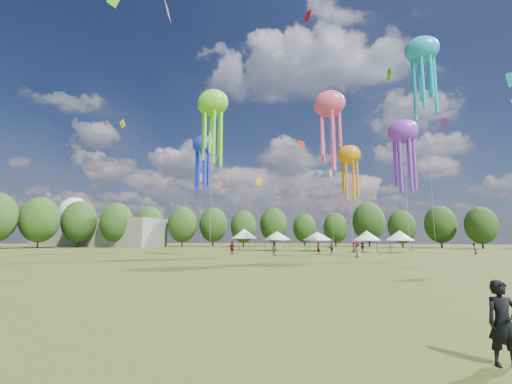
% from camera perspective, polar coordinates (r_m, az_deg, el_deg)
% --- Properties ---
extents(ground, '(300.00, 300.00, 0.00)m').
position_cam_1_polar(ground, '(10.92, -5.88, -20.59)').
color(ground, '#384416').
rests_on(ground, ground).
extents(observer_main, '(0.66, 0.51, 1.61)m').
position_cam_1_polar(observer_main, '(8.47, 36.23, -17.36)').
color(observer_main, black).
rests_on(observer_main, ground).
extents(spectator_near, '(1.08, 0.98, 1.81)m').
position_cam_1_polar(spectator_near, '(47.23, 3.11, -9.65)').
color(spectator_near, gray).
rests_on(spectator_near, ground).
extents(spectators_far, '(35.86, 21.03, 1.91)m').
position_cam_1_polar(spectators_far, '(55.97, 15.25, -9.13)').
color(spectators_far, gray).
rests_on(spectators_far, ground).
extents(festival_tents, '(34.59, 9.92, 4.44)m').
position_cam_1_polar(festival_tents, '(66.94, 8.79, -7.22)').
color(festival_tents, '#47474C').
rests_on(festival_tents, ground).
extents(show_kites, '(42.69, 20.78, 31.68)m').
position_cam_1_polar(show_kites, '(53.71, 9.24, 11.97)').
color(show_kites, '#72EB26').
rests_on(show_kites, ground).
extents(small_kites, '(66.95, 60.45, 39.53)m').
position_cam_1_polar(small_kites, '(59.19, 13.25, 19.48)').
color(small_kites, '#72EB26').
rests_on(small_kites, ground).
extents(treeline, '(201.57, 95.24, 13.43)m').
position_cam_1_polar(treeline, '(72.84, 11.66, -4.42)').
color(treeline, '#38281C').
rests_on(treeline, ground).
extents(hangar, '(40.00, 12.00, 8.00)m').
position_cam_1_polar(hangar, '(111.83, -25.10, -6.29)').
color(hangar, gray).
rests_on(hangar, ground).
extents(radome, '(9.00, 9.00, 16.00)m').
position_cam_1_polar(radome, '(127.57, -28.37, -3.49)').
color(radome, white).
rests_on(radome, ground).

